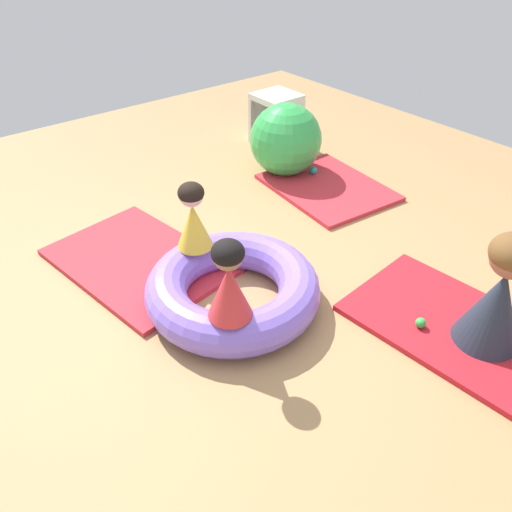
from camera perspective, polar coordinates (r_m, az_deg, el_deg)
ground_plane at (r=3.51m, az=-3.06°, el=-5.07°), size 8.00×8.00×0.00m
gym_mat_near_right at (r=4.89m, az=8.12°, el=7.75°), size 1.24×1.03×0.04m
gym_mat_center_rear at (r=3.94m, az=-13.26°, el=-0.58°), size 1.48×1.12×0.04m
gym_mat_front at (r=3.50m, az=24.37°, el=-8.82°), size 1.77×1.01×0.04m
inflatable_cushion at (r=3.39m, az=-2.64°, el=-3.69°), size 1.18×1.18×0.28m
child_in_yellow at (r=3.44m, az=-7.19°, el=4.48°), size 0.34×0.34×0.49m
child_in_red at (r=2.83m, az=-3.10°, el=-2.82°), size 0.38×0.38×0.52m
adult_seated at (r=3.25m, az=26.06°, el=-3.81°), size 0.56×0.56×0.77m
play_ball_teal at (r=5.07m, az=6.56°, el=9.66°), size 0.07×0.07×0.07m
play_ball_green at (r=3.40m, az=18.25°, el=-7.25°), size 0.07×0.07×0.07m
exercise_ball_large at (r=5.03m, az=3.40°, el=13.06°), size 0.70×0.70×0.70m
storage_cube at (r=5.72m, az=2.10°, el=15.22°), size 0.44×0.44×0.56m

